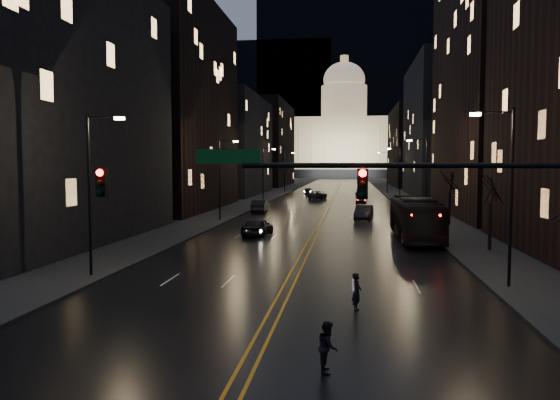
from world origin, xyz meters
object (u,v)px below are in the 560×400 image
(oncoming_car_b, at_px, (260,206))
(pedestrian_a, at_px, (357,292))
(traffic_signal, at_px, (438,199))
(oncoming_car_a, at_px, (258,227))
(bus, at_px, (416,219))
(receding_car_a, at_px, (364,213))
(pedestrian_b, at_px, (328,347))

(oncoming_car_b, distance_m, pedestrian_a, 48.13)
(traffic_signal, xyz_separation_m, oncoming_car_b, (-14.41, 51.63, -4.28))
(oncoming_car_b, xyz_separation_m, pedestrian_a, (11.92, -46.63, -0.01))
(oncoming_car_a, bearing_deg, traffic_signal, 117.61)
(bus, distance_m, receding_car_a, 15.95)
(bus, bearing_deg, oncoming_car_b, 124.35)
(oncoming_car_b, bearing_deg, bus, 122.84)
(oncoming_car_a, xyz_separation_m, pedestrian_b, (7.33, -30.53, -0.03))
(bus, distance_m, pedestrian_b, 30.37)
(oncoming_car_a, xyz_separation_m, oncoming_car_b, (-3.64, 23.09, 0.03))
(oncoming_car_b, bearing_deg, traffic_signal, 102.98)
(pedestrian_a, xyz_separation_m, pedestrian_b, (-0.95, -7.00, -0.04))
(traffic_signal, height_order, receding_car_a, traffic_signal)
(bus, height_order, pedestrian_a, bus)
(oncoming_car_a, bearing_deg, pedestrian_b, 110.45)
(traffic_signal, height_order, pedestrian_b, traffic_signal)
(bus, xyz_separation_m, oncoming_car_b, (-17.00, 23.88, -0.93))
(traffic_signal, distance_m, bus, 28.08)
(receding_car_a, bearing_deg, pedestrian_a, -85.17)
(oncoming_car_a, distance_m, oncoming_car_b, 23.38)
(receding_car_a, relative_size, pedestrian_a, 3.11)
(receding_car_a, height_order, pedestrian_b, receding_car_a)
(bus, relative_size, oncoming_car_b, 2.52)
(oncoming_car_b, relative_size, pedestrian_b, 3.24)
(oncoming_car_a, distance_m, pedestrian_b, 31.40)
(bus, bearing_deg, pedestrian_a, -103.69)
(oncoming_car_a, bearing_deg, receding_car_a, -116.06)
(pedestrian_a, bearing_deg, receding_car_a, 10.25)
(oncoming_car_b, xyz_separation_m, receding_car_a, (13.16, -8.43, 0.01))
(pedestrian_b, bearing_deg, traffic_signal, -62.32)
(traffic_signal, relative_size, receding_car_a, 3.41)
(oncoming_car_a, xyz_separation_m, pedestrian_a, (8.28, -23.53, 0.01))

